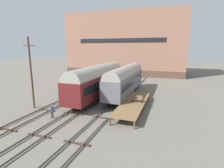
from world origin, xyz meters
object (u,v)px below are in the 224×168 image
person_worker (52,110)px  utility_pole (31,72)px  bench (137,98)px  train_car_grey (126,79)px  train_car_maroon (98,79)px

person_worker → utility_pole: utility_pole is taller
bench → utility_pole: utility_pole is taller
train_car_grey → utility_pole: utility_pole is taller
train_car_maroon → train_car_grey: size_ratio=1.08×
bench → person_worker: bearing=-143.6°
train_car_maroon → person_worker: (-1.59, -9.95, -2.09)m
train_car_grey → utility_pole: 14.68m
train_car_grey → utility_pole: size_ratio=1.66×
train_car_maroon → utility_pole: (-6.28, -7.75, 1.88)m
person_worker → train_car_grey: bearing=65.7°
utility_pole → train_car_grey: bearing=44.9°
train_car_maroon → train_car_grey: bearing=32.0°
bench → person_worker: bench is taller
train_car_maroon → person_worker: 10.29m
bench → person_worker: (-8.83, -6.52, -0.47)m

